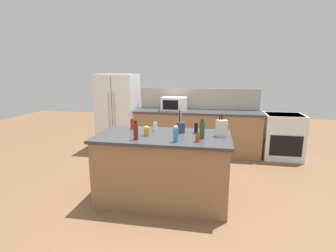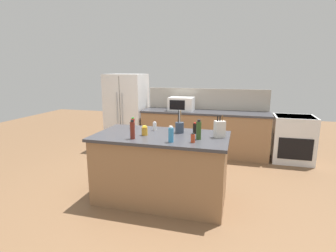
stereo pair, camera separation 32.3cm
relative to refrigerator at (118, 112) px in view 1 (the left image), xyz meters
name	(u,v)px [view 1 (the left image)]	position (x,y,z in m)	size (l,w,h in m)	color
ground_plane	(164,198)	(1.52, -2.25, -0.86)	(14.00, 14.00, 0.00)	brown
back_counter_run	(197,132)	(1.82, -0.05, -0.38)	(2.70, 0.66, 0.94)	#936B47
wall_backsplash	(199,99)	(1.82, 0.27, 0.31)	(2.66, 0.03, 0.46)	#B2A899
kitchen_island	(163,167)	(1.52, -2.25, -0.38)	(1.82, 0.98, 0.94)	#936B47
refrigerator	(118,112)	(0.00, 0.00, 0.00)	(0.86, 0.75, 1.71)	white
range_oven	(283,136)	(3.59, -0.05, -0.39)	(0.76, 0.65, 0.92)	white
microwave	(174,104)	(1.31, -0.05, 0.23)	(0.53, 0.39, 0.29)	white
knife_block	(222,128)	(2.29, -2.18, 0.20)	(0.16, 0.15, 0.29)	beige
utensil_crock	(181,127)	(1.73, -2.07, 0.17)	(0.12, 0.12, 0.32)	#333D4C
vinegar_bottle	(136,131)	(1.22, -2.55, 0.20)	(0.06, 0.06, 0.25)	maroon
olive_oil_bottle	(202,129)	(2.05, -2.35, 0.20)	(0.06, 0.06, 0.26)	#2D4C1E
honey_jar	(147,131)	(1.31, -2.33, 0.14)	(0.08, 0.08, 0.13)	gold
dish_soap_bottle	(176,134)	(1.74, -2.57, 0.18)	(0.06, 0.06, 0.20)	#3384BC
hot_sauce_bottle	(132,124)	(0.99, -1.98, 0.16)	(0.05, 0.05, 0.17)	red
spice_jar_paprika	(198,138)	(2.00, -2.51, 0.14)	(0.05, 0.05, 0.12)	#B73D1E
soy_sauce_bottle	(196,128)	(1.95, -2.06, 0.16)	(0.05, 0.05, 0.16)	black
salt_shaker	(155,127)	(1.35, -2.02, 0.15)	(0.05, 0.05, 0.13)	silver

